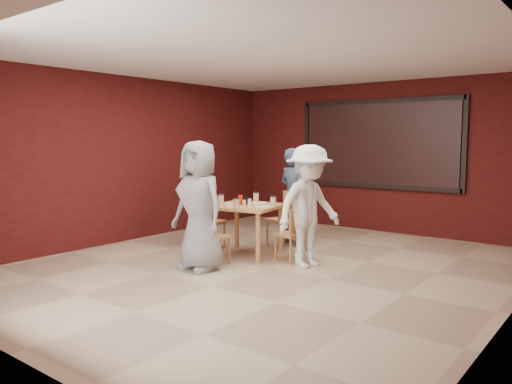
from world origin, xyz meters
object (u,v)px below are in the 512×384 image
Objects in this scene: dining_table at (247,211)px; diner_right at (309,206)px; chair_left at (206,218)px; diner_left at (197,193)px; chair_right at (294,231)px; diner_back at (293,196)px; chair_front at (210,234)px; chair_back at (286,216)px; diner_front at (199,206)px.

dining_table is 1.12m from diner_right.
chair_left is 0.51× the size of diner_left.
diner_back reaches higher than chair_right.
chair_right is (0.80, 0.88, -0.00)m from chair_front.
diner_left is 1.02× the size of diner_right.
diner_right reaches higher than dining_table.
diner_left is at bearing -149.67° from chair_back.
chair_back is 1.96m from diner_front.
chair_left is 1.11× the size of chair_right.
diner_right is at bearing 47.28° from diner_front.
diner_left reaches higher than chair_back.
diner_back is (0.93, 1.13, 0.31)m from chair_left.
diner_right is (1.93, -0.01, 0.35)m from chair_left.
chair_front is (0.00, -0.81, -0.22)m from dining_table.
diner_front reaches higher than diner_back.
chair_back is 0.56× the size of diner_back.
dining_table is at bearing 102.22° from diner_right.
diner_back is (0.10, 1.11, 0.13)m from dining_table.
chair_front is 0.88× the size of chair_back.
diner_back reaches higher than chair_back.
dining_table is 0.84m from chair_right.
diner_front is (-0.76, -1.13, 0.42)m from chair_right.
diner_back is 0.94× the size of diner_left.
chair_left reaches higher than chair_front.
dining_table is 1.44× the size of chair_front.
dining_table is 0.66× the size of diner_left.
chair_back is 1.03× the size of chair_left.
chair_front is at bearing -93.95° from chair_back.
diner_front is (0.87, -1.04, 0.37)m from chair_left.
dining_table is 0.84m from chair_front.
chair_back is 0.53× the size of diner_right.
diner_left is (-1.96, 0.05, 0.41)m from chair_right.
chair_front is 1.19m from chair_right.
chair_front is 1.14m from chair_left.
chair_back is 0.52× the size of diner_left.
diner_back is 0.96× the size of diner_right.
diner_front is at bearing -80.86° from chair_front.
chair_back is at bearing 61.52° from diner_right.
diner_back is 1.52m from diner_right.
diner_left reaches higher than chair_right.
dining_table is 1.45× the size of chair_right.
diner_back is at bearing 124.20° from chair_right.
diner_right is at bearing -42.22° from chair_back.
diner_right reaches higher than chair_left.
chair_front is at bearing -132.20° from chair_right.
diner_left is (-1.21, 1.18, -0.01)m from diner_front.
diner_left is (-1.26, -0.99, 0.05)m from diner_back.
chair_left is at bearing 136.49° from chair_front.
chair_back reaches higher than chair_front.
diner_right is at bearing -18.67° from chair_right.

